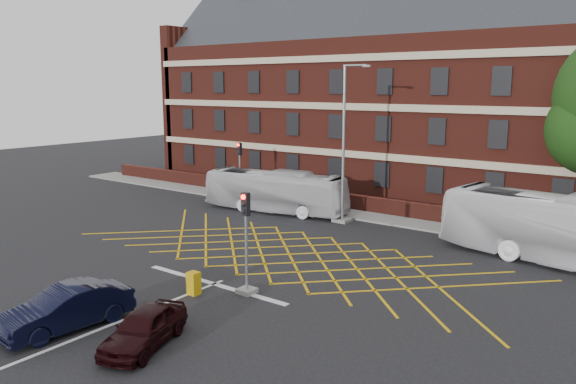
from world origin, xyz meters
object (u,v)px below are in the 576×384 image
Objects in this scene: car_navy at (67,308)px; street_lamp at (344,168)px; bus_right at (572,231)px; utility_cabinet at (194,283)px; bus_left at (275,191)px; direction_signs at (232,179)px; traffic_light_near at (246,253)px; traffic_light_far at (240,175)px; car_maroon at (144,328)px.

street_lamp is (-0.44, 19.56, 2.67)m from car_navy.
bus_right is 12.90× the size of utility_cabinet.
bus_left reaches higher than utility_cabinet.
bus_right is 24.70m from direction_signs.
bus_left is 15.44m from traffic_light_near.
bus_right is 2.89× the size of traffic_light_far.
street_lamp is 4.44× the size of direction_signs.
bus_left is 2.38× the size of traffic_light_far.
direction_signs reaches higher than utility_cabinet.
bus_right is 23.81m from traffic_light_far.
bus_left is at bearing 95.36° from bus_right.
bus_left is 5.46m from traffic_light_far.
utility_cabinet is at bearing -161.97° from bus_left.
street_lamp is (5.27, 0.26, 2.01)m from bus_left.
traffic_light_near is 20.18m from traffic_light_far.
car_maroon is 0.89× the size of traffic_light_far.
traffic_light_near is at bearing 74.96° from car_maroon.
car_maroon is at bearing -161.78° from bus_left.
traffic_light_far is at bearing 104.56° from car_maroon.
bus_left is at bearing -22.30° from traffic_light_far.
traffic_light_far reaches higher than utility_cabinet.
direction_signs is (-14.48, 15.00, -0.39)m from traffic_light_near.
traffic_light_near is at bearing 148.08° from bus_right.
traffic_light_far is (-14.06, 20.63, 1.11)m from car_maroon.
street_lamp is at bearing -9.59° from direction_signs.
traffic_light_far is at bearing -5.22° from direction_signs.
bus_right is at bearing -100.32° from bus_left.
bus_left is at bearing 112.05° from car_navy.
bus_left is at bearing 115.73° from utility_cabinet.
car_navy is 19.74m from street_lamp.
bus_right is 22.52m from car_navy.
utility_cabinet is at bearing 146.87° from bus_right.
bus_left is 2.66× the size of car_maroon.
traffic_light_far is at bearing 60.00° from bus_left.
car_navy is at bearing 153.06° from bus_right.
car_navy is 1.21× the size of car_maroon.
car_navy is 23.94m from traffic_light_far.
car_maroon is 0.39× the size of street_lamp.
traffic_light_near reaches higher than bus_left.
bus_right is 3.23× the size of car_maroon.
bus_left is 0.82× the size of bus_right.
traffic_light_near is 1.00× the size of traffic_light_far.
street_lamp is at bearing 93.23° from bus_right.
car_maroon is at bearing 159.59° from bus_right.
car_maroon is at bearing -78.73° from street_lamp.
traffic_light_near is at bearing 40.19° from utility_cabinet.
bus_right is (18.59, -0.85, 0.30)m from bus_left.
bus_left is 15.87m from utility_cabinet.
bus_left reaches higher than car_navy.
car_navy is 5.17m from utility_cabinet.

